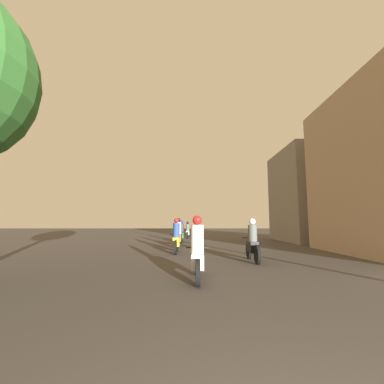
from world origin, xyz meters
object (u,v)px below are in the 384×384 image
at_px(building_right_far, 316,196).
at_px(motorcycle_yellow, 176,239).
at_px(motorcycle_black, 252,244).
at_px(motorcycle_silver, 187,231).
at_px(building_right_near, 383,171).
at_px(motorcycle_white, 197,254).
at_px(motorcycle_green, 181,234).
at_px(motorcycle_orange, 178,235).

bearing_deg(building_right_far, motorcycle_yellow, -144.48).
relative_size(motorcycle_black, motorcycle_silver, 1.07).
relative_size(motorcycle_yellow, building_right_far, 0.28).
relative_size(motorcycle_black, building_right_near, 0.27).
xyz_separation_m(motorcycle_white, motorcycle_green, (-0.88, 11.98, -0.01)).
relative_size(motorcycle_yellow, building_right_near, 0.25).
xyz_separation_m(motorcycle_orange, building_right_near, (9.61, -3.76, 3.13)).
distance_m(motorcycle_yellow, motorcycle_silver, 11.64).
height_order(motorcycle_silver, building_right_near, building_right_near).
bearing_deg(motorcycle_yellow, motorcycle_black, -48.37).
bearing_deg(building_right_near, motorcycle_orange, 158.64).
bearing_deg(motorcycle_black, motorcycle_silver, 96.63).
xyz_separation_m(motorcycle_green, building_right_far, (10.41, 1.18, 2.86)).
xyz_separation_m(motorcycle_green, building_right_near, (9.55, -6.98, 3.17)).
relative_size(motorcycle_black, motorcycle_green, 1.01).
height_order(motorcycle_black, building_right_near, building_right_near).
xyz_separation_m(motorcycle_yellow, motorcycle_green, (-0.00, 6.25, -0.03)).
distance_m(motorcycle_black, motorcycle_yellow, 3.98).
bearing_deg(motorcycle_yellow, building_right_far, 28.29).
height_order(motorcycle_black, motorcycle_yellow, motorcycle_yellow).
bearing_deg(motorcycle_white, building_right_near, 22.94).
bearing_deg(motorcycle_yellow, motorcycle_green, 82.79).
bearing_deg(building_right_near, motorcycle_silver, 126.67).
distance_m(motorcycle_yellow, motorcycle_orange, 3.03).
xyz_separation_m(building_right_near, building_right_far, (0.86, 8.16, -0.31)).
relative_size(motorcycle_white, building_right_near, 0.25).
bearing_deg(motorcycle_green, motorcycle_silver, 90.57).
distance_m(motorcycle_white, motorcycle_black, 3.76).
xyz_separation_m(motorcycle_silver, building_right_far, (10.06, -4.20, 2.89)).
distance_m(motorcycle_yellow, building_right_near, 10.08).
bearing_deg(building_right_near, building_right_far, 84.01).
bearing_deg(motorcycle_orange, motorcycle_black, -62.55).
height_order(motorcycle_white, building_right_near, building_right_near).
bearing_deg(motorcycle_black, motorcycle_green, 104.77).
bearing_deg(motorcycle_black, building_right_far, 49.69).
bearing_deg(motorcycle_white, motorcycle_yellow, 91.71).
bearing_deg(building_right_near, motorcycle_green, 143.83).
distance_m(motorcycle_silver, building_right_far, 11.28).
bearing_deg(building_right_far, motorcycle_silver, 157.33).
bearing_deg(motorcycle_white, building_right_far, 47.08).
bearing_deg(motorcycle_white, motorcycle_silver, 84.76).
height_order(motorcycle_orange, motorcycle_green, motorcycle_orange).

